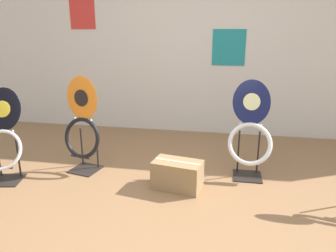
% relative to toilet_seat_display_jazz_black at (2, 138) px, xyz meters
% --- Properties ---
extents(ground_plane, '(14.00, 14.00, 0.00)m').
position_rel_toilet_seat_display_jazz_black_xyz_m(ground_plane, '(1.61, -0.61, -0.43)').
color(ground_plane, '#8E6642').
extents(wall_back, '(8.00, 0.07, 2.60)m').
position_rel_toilet_seat_display_jazz_black_xyz_m(wall_back, '(1.61, 1.87, 0.87)').
color(wall_back, silver).
rests_on(wall_back, ground_plane).
extents(toilet_seat_display_jazz_black, '(0.43, 0.40, 0.89)m').
position_rel_toilet_seat_display_jazz_black_xyz_m(toilet_seat_display_jazz_black, '(0.00, 0.00, 0.00)').
color(toilet_seat_display_jazz_black, black).
rests_on(toilet_seat_display_jazz_black, ground_plane).
extents(toilet_seat_display_navy_moon, '(0.43, 0.38, 0.95)m').
position_rel_toilet_seat_display_jazz_black_xyz_m(toilet_seat_display_navy_moon, '(2.33, 0.51, 0.02)').
color(toilet_seat_display_navy_moon, black).
rests_on(toilet_seat_display_navy_moon, ground_plane).
extents(toilet_seat_display_orange_sun, '(0.44, 0.33, 0.99)m').
position_rel_toilet_seat_display_jazz_black_xyz_m(toilet_seat_display_orange_sun, '(0.66, 0.34, 0.04)').
color(toilet_seat_display_orange_sun, black).
rests_on(toilet_seat_display_orange_sun, ground_plane).
extents(storage_box, '(0.48, 0.33, 0.27)m').
position_rel_toilet_seat_display_jazz_black_xyz_m(storage_box, '(1.67, 0.12, -0.30)').
color(storage_box, '#93754C').
rests_on(storage_box, ground_plane).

